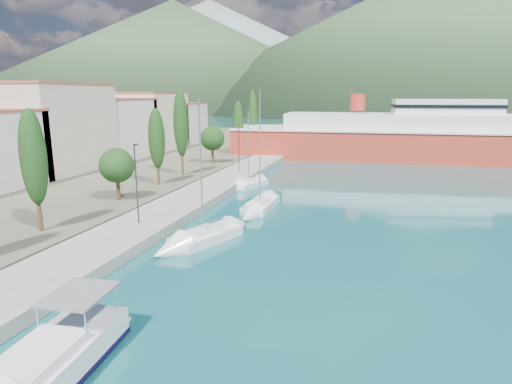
% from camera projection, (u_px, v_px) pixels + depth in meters
% --- Properties ---
extents(ground, '(1400.00, 1400.00, 0.00)m').
position_uv_depth(ground, '(353.00, 130.00, 131.17)').
color(ground, '#145359').
extents(quay, '(5.00, 88.00, 0.80)m').
position_uv_depth(quay, '(207.00, 191.00, 45.55)').
color(quay, gray).
rests_on(quay, ground).
extents(land_strip, '(70.00, 148.00, 0.70)m').
position_uv_depth(land_strip, '(2.00, 163.00, 65.34)').
color(land_strip, '#565644').
rests_on(land_strip, ground).
extents(hills_far, '(1480.00, 900.00, 180.00)m').
position_uv_depth(hills_far, '(494.00, 42.00, 543.00)').
color(hills_far, gray).
rests_on(hills_far, ground).
extents(hills_near, '(1010.00, 520.00, 115.00)m').
position_uv_depth(hills_near, '(508.00, 44.00, 329.82)').
color(hills_near, '#334D2F').
rests_on(hills_near, ground).
extents(town_buildings, '(9.20, 69.20, 11.30)m').
position_uv_depth(town_buildings, '(86.00, 130.00, 60.93)').
color(town_buildings, '#C1B3A1').
rests_on(town_buildings, land_strip).
extents(tree_row, '(3.53, 62.83, 10.80)m').
position_uv_depth(tree_row, '(179.00, 135.00, 51.55)').
color(tree_row, '#47301E').
rests_on(tree_row, land_strip).
extents(lamp_posts, '(0.15, 47.14, 6.06)m').
position_uv_depth(lamp_posts, '(141.00, 179.00, 32.84)').
color(lamp_posts, '#2D2D33').
rests_on(lamp_posts, quay).
extents(sailboat_near, '(4.97, 8.02, 11.08)m').
position_uv_depth(sailboat_near, '(188.00, 244.00, 29.77)').
color(sailboat_near, silver).
rests_on(sailboat_near, ground).
extents(sailboat_mid, '(2.29, 8.17, 11.70)m').
position_uv_depth(sailboat_mid, '(254.00, 211.00, 38.33)').
color(sailboat_mid, silver).
rests_on(sailboat_mid, ground).
extents(sailboat_far, '(4.04, 6.81, 9.54)m').
position_uv_depth(sailboat_far, '(242.00, 186.00, 48.65)').
color(sailboat_far, silver).
rests_on(sailboat_far, ground).
extents(ferry, '(57.47, 15.98, 11.27)m').
position_uv_depth(ferry, '(406.00, 139.00, 70.56)').
color(ferry, '#AE3123').
rests_on(ferry, ground).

